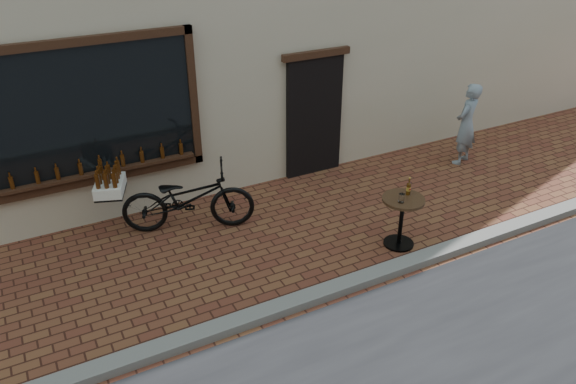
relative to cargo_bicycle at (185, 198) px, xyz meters
name	(u,v)px	position (x,y,z in m)	size (l,w,h in m)	color
ground	(318,310)	(0.85, -2.65, -0.55)	(90.00, 90.00, 0.00)	#5C2B1D
kerb	(311,297)	(0.85, -2.45, -0.49)	(90.00, 0.25, 0.12)	slate
cargo_bicycle	(185,198)	(0.00, 0.00, 0.00)	(2.44, 1.42, 1.15)	black
bistro_table	(402,212)	(2.69, -1.92, 0.02)	(0.63, 0.63, 1.07)	black
pedestrian	(466,124)	(5.54, -0.16, 0.25)	(0.58, 0.38, 1.59)	gray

